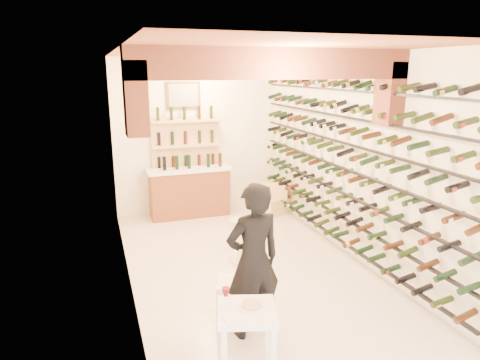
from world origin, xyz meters
The scene contains 11 objects.
ground centered at (0.00, 0.00, 0.00)m, with size 6.00×6.00×0.00m, color beige.
room_shell centered at (0.00, -0.26, 2.25)m, with size 3.52×6.02×3.21m.
wine_rack centered at (1.53, 0.00, 1.55)m, with size 0.32×5.70×2.56m.
back_counter centered at (-0.30, 2.65, 0.53)m, with size 1.70×0.62×1.29m.
back_shelving centered at (-0.30, 2.89, 1.17)m, with size 1.40×0.31×2.73m.
tasting_table centered at (-0.87, -2.44, 0.65)m, with size 0.68×0.68×0.96m.
white_stool centered at (-0.64, -1.37, 0.26)m, with size 0.41×0.41×0.51m, color white.
person centered at (-0.53, -1.70, 0.90)m, with size 0.66×0.43×1.80m, color black.
chrome_barstool centered at (-0.04, 0.20, 0.40)m, with size 0.36×0.36×0.69m.
crate_lower centered at (1.40, 2.20, 0.17)m, with size 0.57×0.40×0.34m, color #E0C07A.
crate_upper centered at (1.40, 2.20, 0.50)m, with size 0.52×0.36×0.31m, color #E0C07A.
Camera 1 is at (-2.09, -5.83, 2.95)m, focal length 32.41 mm.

